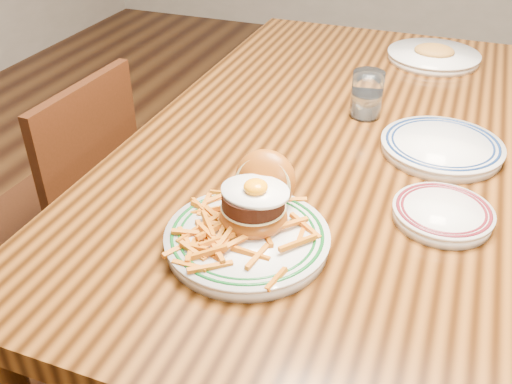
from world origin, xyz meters
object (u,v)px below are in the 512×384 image
at_px(chair_left, 70,205).
at_px(main_plate, 250,223).
at_px(table, 326,163).
at_px(side_plate, 443,213).

xyz_separation_m(chair_left, main_plate, (0.68, -0.33, 0.34)).
relative_size(table, main_plate, 5.42).
distance_m(main_plate, side_plate, 0.36).
bearing_deg(table, side_plate, -43.54).
xyz_separation_m(table, main_plate, (-0.02, -0.45, 0.13)).
relative_size(table, side_plate, 8.77).
relative_size(chair_left, main_plate, 2.81).
distance_m(table, chair_left, 0.75).
bearing_deg(chair_left, side_plate, -6.32).
distance_m(chair_left, main_plate, 0.83).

